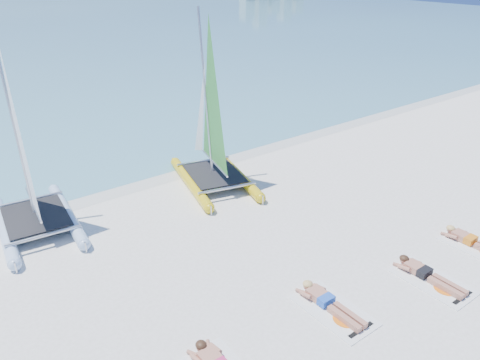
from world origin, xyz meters
The scene contains 10 objects.
ground centered at (0.00, 0.00, 0.00)m, with size 140.00×140.00×0.00m, color white.
wet_sand_strip centered at (0.00, 5.50, 0.00)m, with size 140.00×1.40×0.01m, color silver.
catamaran_blue centered at (-3.81, 4.57, 1.70)m, with size 2.39×4.35×5.70m.
catamaran_yellow centered at (1.88, 4.25, 1.81)m, with size 2.97×4.62×5.73m.
towel_b centered at (0.30, -2.94, 0.01)m, with size 1.00×1.85×0.02m, color white.
sunbather_b centered at (0.30, -2.75, 0.12)m, with size 0.37×1.73×0.26m.
towel_c centered at (2.91, -3.64, 0.01)m, with size 1.00×1.85×0.02m, color white.
sunbather_c centered at (2.91, -3.45, 0.12)m, with size 0.37×1.73×0.26m.
towel_d centered at (5.14, -3.55, 0.01)m, with size 1.00×1.85×0.02m, color white.
sunbather_d centered at (5.14, -3.35, 0.12)m, with size 0.37×1.73×0.26m.
Camera 1 is at (-6.05, -8.04, 6.91)m, focal length 35.00 mm.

